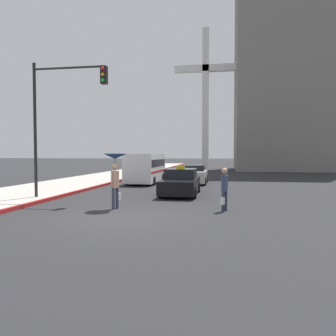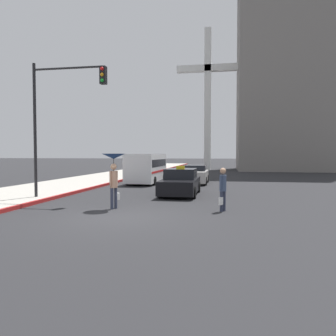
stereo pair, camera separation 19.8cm
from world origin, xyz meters
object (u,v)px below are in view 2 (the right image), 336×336
Objects in this scene: taxi at (181,183)px; ambulance_van at (146,167)px; traffic_light at (61,106)px; sedan_red at (195,175)px; pedestrian_man at (223,187)px; monument_cross at (208,90)px; pedestrian_with_umbrella at (114,166)px.

ambulance_van reaches higher than taxi.
traffic_light is (-1.75, -9.62, 3.23)m from ambulance_van.
sedan_red is 0.63× the size of traffic_light.
traffic_light reaches higher than pedestrian_man.
monument_cross reaches higher than pedestrian_man.
traffic_light reaches higher than sedan_red.
monument_cross is (1.90, 33.70, 9.39)m from pedestrian_with_umbrella.
monument_cross reaches higher than ambulance_van.
ambulance_van is 24.62m from monument_cross.
pedestrian_man is (2.29, -4.81, 0.28)m from taxi.
ambulance_van is 11.50m from pedestrian_with_umbrella.
traffic_light is at bearing 80.31° from ambulance_van.
sedan_red is at bearing 61.93° from traffic_light.
traffic_light reaches higher than pedestrian_with_umbrella.
taxi is 1.99× the size of pedestrian_with_umbrella.
taxi is 5.47m from pedestrian_with_umbrella.
ambulance_van is at bearing 6.59° from sedan_red.
traffic_light is (-3.19, 1.78, 2.73)m from pedestrian_with_umbrella.
sedan_red is 3.68m from ambulance_van.
monument_cross is at bearing -97.91° from ambulance_van.
ambulance_van is 0.82× the size of traffic_light.
ambulance_van is 12.63m from pedestrian_man.
ambulance_van is 3.17× the size of pedestrian_man.
pedestrian_man is (2.14, -11.66, 0.28)m from sedan_red.
pedestrian_man is (5.74, -11.25, -0.29)m from ambulance_van.
taxi is 7.33m from ambulance_van.
pedestrian_with_umbrella is (-2.02, -4.96, 1.08)m from taxi.
ambulance_van is (-3.61, -0.42, 0.58)m from sedan_red.
ambulance_van is at bearing 79.71° from traffic_light.
pedestrian_with_umbrella is 4.56m from traffic_light.
pedestrian_with_umbrella is at bearing -29.14° from traffic_light.
taxi is 30.59m from monument_cross.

